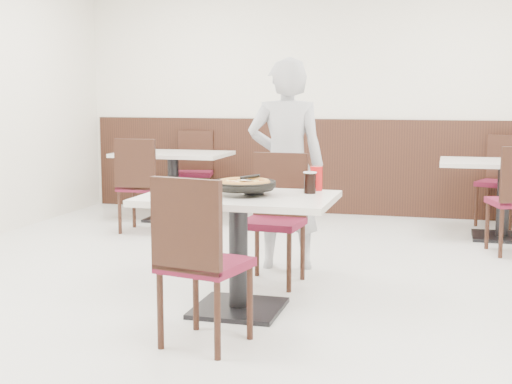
% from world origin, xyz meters
% --- Properties ---
extents(floor, '(7.00, 7.00, 0.00)m').
position_xyz_m(floor, '(0.00, 0.00, 0.00)').
color(floor, silver).
rests_on(floor, ground).
extents(wall_back, '(6.00, 0.04, 2.80)m').
position_xyz_m(wall_back, '(0.00, 3.50, 1.40)').
color(wall_back, white).
rests_on(wall_back, floor).
extents(wainscot_back, '(5.90, 0.03, 1.10)m').
position_xyz_m(wainscot_back, '(0.00, 3.48, 0.55)').
color(wainscot_back, black).
rests_on(wainscot_back, floor).
extents(main_table, '(1.28, 0.93, 0.75)m').
position_xyz_m(main_table, '(0.02, -0.43, 0.38)').
color(main_table, silver).
rests_on(main_table, floor).
extents(chair_near, '(0.50, 0.50, 0.95)m').
position_xyz_m(chair_near, '(0.02, -1.07, 0.47)').
color(chair_near, black).
rests_on(chair_near, floor).
extents(chair_far, '(0.45, 0.45, 0.95)m').
position_xyz_m(chair_far, '(0.07, 0.27, 0.47)').
color(chair_far, black).
rests_on(chair_far, floor).
extents(trivet, '(0.14, 0.14, 0.04)m').
position_xyz_m(trivet, '(0.11, -0.37, 0.77)').
color(trivet, black).
rests_on(trivet, main_table).
extents(pizza_pan, '(0.42, 0.42, 0.01)m').
position_xyz_m(pizza_pan, '(0.05, -0.41, 0.79)').
color(pizza_pan, black).
rests_on(pizza_pan, trivet).
extents(pizza, '(0.39, 0.39, 0.02)m').
position_xyz_m(pizza, '(0.05, -0.40, 0.81)').
color(pizza, '#CE8A3A').
rests_on(pizza, pizza_pan).
extents(pizza_server, '(0.07, 0.09, 0.00)m').
position_xyz_m(pizza_server, '(0.06, -0.39, 0.84)').
color(pizza_server, silver).
rests_on(pizza_server, pizza).
extents(napkin, '(0.15, 0.15, 0.00)m').
position_xyz_m(napkin, '(-0.37, -0.56, 0.75)').
color(napkin, white).
rests_on(napkin, main_table).
extents(side_plate, '(0.19, 0.19, 0.01)m').
position_xyz_m(side_plate, '(-0.37, -0.54, 0.76)').
color(side_plate, white).
rests_on(side_plate, napkin).
extents(fork, '(0.07, 0.16, 0.00)m').
position_xyz_m(fork, '(-0.35, -0.53, 0.77)').
color(fork, silver).
rests_on(fork, side_plate).
extents(cola_glass, '(0.09, 0.09, 0.13)m').
position_xyz_m(cola_glass, '(0.44, -0.23, 0.81)').
color(cola_glass, black).
rests_on(cola_glass, main_table).
extents(red_cup, '(0.09, 0.09, 0.16)m').
position_xyz_m(red_cup, '(0.45, -0.07, 0.83)').
color(red_cup, '#AE0D10').
rests_on(red_cup, main_table).
extents(diner_person, '(0.67, 0.51, 1.66)m').
position_xyz_m(diner_person, '(0.06, 0.78, 0.83)').
color(diner_person, '#B8B8BD').
rests_on(diner_person, floor).
extents(bg_table_left, '(1.24, 0.86, 0.75)m').
position_xyz_m(bg_table_left, '(-1.63, 2.61, 0.38)').
color(bg_table_left, silver).
rests_on(bg_table_left, floor).
extents(bg_chair_left_near, '(0.43, 0.43, 0.95)m').
position_xyz_m(bg_chair_left_near, '(-1.67, 1.89, 0.47)').
color(bg_chair_left_near, black).
rests_on(bg_chair_left_near, floor).
extents(bg_chair_left_far, '(0.50, 0.50, 0.95)m').
position_xyz_m(bg_chair_left_far, '(-1.61, 3.23, 0.47)').
color(bg_chair_left_far, black).
rests_on(bg_chair_left_far, floor).
extents(bg_table_right, '(1.27, 0.92, 0.75)m').
position_xyz_m(bg_table_right, '(1.82, 2.47, 0.38)').
color(bg_table_right, silver).
rests_on(bg_table_right, floor).
extents(bg_chair_right_far, '(0.54, 0.54, 0.95)m').
position_xyz_m(bg_chair_right_far, '(1.83, 3.17, 0.47)').
color(bg_chair_right_far, black).
rests_on(bg_chair_right_far, floor).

